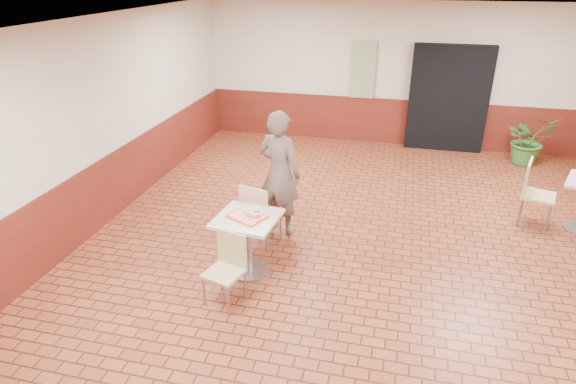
% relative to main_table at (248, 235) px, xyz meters
% --- Properties ---
extents(room_shell, '(8.01, 10.01, 3.01)m').
position_rel_main_table_xyz_m(room_shell, '(1.43, 0.54, 0.97)').
color(room_shell, brown).
rests_on(room_shell, ground).
extents(wainscot_band, '(8.00, 10.00, 1.00)m').
position_rel_main_table_xyz_m(wainscot_band, '(1.43, 0.54, -0.03)').
color(wainscot_band, '#561A10').
rests_on(wainscot_band, ground).
extents(corridor_doorway, '(1.60, 0.22, 2.20)m').
position_rel_main_table_xyz_m(corridor_doorway, '(2.63, 5.42, 0.57)').
color(corridor_doorway, black).
rests_on(corridor_doorway, ground).
extents(promo_poster, '(0.50, 0.03, 1.20)m').
position_rel_main_table_xyz_m(promo_poster, '(0.83, 5.48, 1.07)').
color(promo_poster, gray).
rests_on(promo_poster, wainscot_band).
extents(main_table, '(0.75, 0.75, 0.79)m').
position_rel_main_table_xyz_m(main_table, '(0.00, 0.00, 0.00)').
color(main_table, '#B7A993').
rests_on(main_table, ground).
extents(chair_main_front, '(0.49, 0.49, 0.87)m').
position_rel_main_table_xyz_m(chair_main_front, '(-0.05, -0.62, -0.05)').
color(chair_main_front, tan).
rests_on(chair_main_front, ground).
extents(chair_main_back, '(0.55, 0.55, 0.96)m').
position_rel_main_table_xyz_m(chair_main_back, '(-0.04, 0.61, 0.00)').
color(chair_main_back, '#DEAF85').
rests_on(chair_main_back, ground).
extents(customer, '(0.78, 0.63, 1.84)m').
position_rel_main_table_xyz_m(customer, '(0.12, 1.15, 0.39)').
color(customer, '#61554B').
rests_on(customer, ground).
extents(serving_tray, '(0.44, 0.34, 0.03)m').
position_rel_main_table_xyz_m(serving_tray, '(0.00, -0.00, 0.27)').
color(serving_tray, red).
rests_on(serving_tray, main_table).
extents(ring_donut, '(0.10, 0.10, 0.03)m').
position_rel_main_table_xyz_m(ring_donut, '(-0.08, 0.09, 0.30)').
color(ring_donut, '#F0B057').
rests_on(ring_donut, serving_tray).
extents(long_john_donut, '(0.16, 0.08, 0.05)m').
position_rel_main_table_xyz_m(long_john_donut, '(0.08, -0.02, 0.31)').
color(long_john_donut, '#B59635').
rests_on(long_john_donut, serving_tray).
extents(paper_cup, '(0.06, 0.06, 0.08)m').
position_rel_main_table_xyz_m(paper_cup, '(0.10, 0.07, 0.33)').
color(paper_cup, white).
rests_on(paper_cup, serving_tray).
extents(chair_second_left, '(0.57, 0.57, 0.99)m').
position_rel_main_table_xyz_m(chair_second_left, '(3.78, 2.29, 0.02)').
color(chair_second_left, '#D1BC7D').
rests_on(chair_second_left, ground).
extents(potted_plant, '(1.14, 1.08, 1.00)m').
position_rel_main_table_xyz_m(potted_plant, '(4.21, 4.92, -0.03)').
color(potted_plant, '#366E2C').
rests_on(potted_plant, ground).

